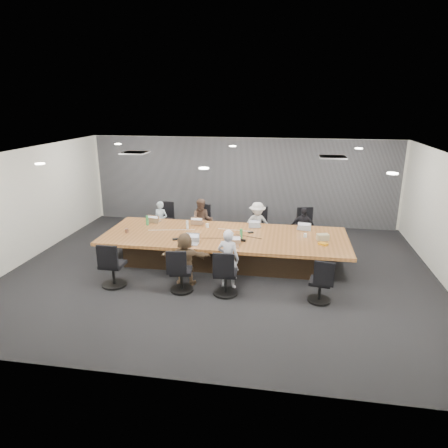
% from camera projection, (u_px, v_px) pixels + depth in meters
% --- Properties ---
extents(floor, '(10.00, 8.00, 0.00)m').
position_uv_depth(floor, '(221.00, 270.00, 9.63)').
color(floor, black).
rests_on(floor, ground).
extents(ceiling, '(10.00, 8.00, 0.00)m').
position_uv_depth(ceiling, '(221.00, 154.00, 8.80)').
color(ceiling, white).
rests_on(ceiling, wall_back).
extents(wall_back, '(10.00, 0.00, 2.80)m').
position_uv_depth(wall_back, '(242.00, 181.00, 12.98)').
color(wall_back, beige).
rests_on(wall_back, ground).
extents(wall_front, '(10.00, 0.00, 2.80)m').
position_uv_depth(wall_front, '(171.00, 294.00, 5.45)').
color(wall_front, beige).
rests_on(wall_front, ground).
extents(wall_left, '(0.00, 8.00, 2.80)m').
position_uv_depth(wall_left, '(25.00, 206.00, 9.99)').
color(wall_left, beige).
rests_on(wall_left, ground).
extents(curtain, '(9.80, 0.04, 2.80)m').
position_uv_depth(curtain, '(242.00, 182.00, 12.90)').
color(curtain, '#545358').
rests_on(curtain, ground).
extents(conference_table, '(6.00, 2.20, 0.74)m').
position_uv_depth(conference_table, '(225.00, 248.00, 9.98)').
color(conference_table, '#2F2114').
rests_on(conference_table, ground).
extents(chair_0, '(0.58, 0.58, 0.84)m').
position_uv_depth(chair_0, '(165.00, 223.00, 11.90)').
color(chair_0, black).
rests_on(chair_0, ground).
extents(chair_1, '(0.68, 0.68, 0.80)m').
position_uv_depth(chair_1, '(205.00, 226.00, 11.72)').
color(chair_1, black).
rests_on(chair_1, ground).
extents(chair_2, '(0.62, 0.62, 0.79)m').
position_uv_depth(chair_2, '(258.00, 228.00, 11.47)').
color(chair_2, black).
rests_on(chair_2, ground).
extents(chair_3, '(0.71, 0.71, 0.85)m').
position_uv_depth(chair_3, '(302.00, 230.00, 11.27)').
color(chair_3, black).
rests_on(chair_3, ground).
extents(chair_4, '(0.57, 0.57, 0.84)m').
position_uv_depth(chair_4, '(113.00, 268.00, 8.72)').
color(chair_4, black).
rests_on(chair_4, ground).
extents(chair_5, '(0.60, 0.60, 0.78)m').
position_uv_depth(chair_5, '(181.00, 274.00, 8.49)').
color(chair_5, black).
rests_on(chair_5, ground).
extents(chair_6, '(0.57, 0.57, 0.81)m').
position_uv_depth(chair_6, '(226.00, 277.00, 8.33)').
color(chair_6, black).
rests_on(chair_6, ground).
extents(chair_7, '(0.57, 0.57, 0.73)m').
position_uv_depth(chair_7, '(320.00, 285.00, 8.04)').
color(chair_7, black).
rests_on(chair_7, ground).
extents(person_0, '(0.47, 0.35, 1.16)m').
position_uv_depth(person_0, '(161.00, 221.00, 11.53)').
color(person_0, '#A2B6C2').
rests_on(person_0, ground).
extents(laptop_0, '(0.38, 0.29, 0.02)m').
position_uv_depth(laptop_0, '(154.00, 221.00, 10.96)').
color(laptop_0, '#8C6647').
rests_on(laptop_0, conference_table).
extents(person_1, '(0.71, 0.60, 1.29)m').
position_uv_depth(person_1, '(202.00, 221.00, 11.31)').
color(person_1, '#50392D').
rests_on(person_1, ground).
extents(laptop_1, '(0.34, 0.24, 0.02)m').
position_uv_depth(laptop_1, '(198.00, 223.00, 10.77)').
color(laptop_1, '#8C6647').
rests_on(laptop_1, conference_table).
extents(person_2, '(0.90, 0.64, 1.26)m').
position_uv_depth(person_2, '(257.00, 224.00, 11.08)').
color(person_2, beige).
rests_on(person_2, ground).
extents(laptop_2, '(0.32, 0.24, 0.02)m').
position_uv_depth(laptop_2, '(255.00, 226.00, 10.52)').
color(laptop_2, '#B2B2B7').
rests_on(laptop_2, conference_table).
extents(person_3, '(0.70, 0.34, 1.16)m').
position_uv_depth(person_3, '(303.00, 228.00, 10.90)').
color(person_3, black).
rests_on(person_3, ground).
extents(laptop_3, '(0.35, 0.25, 0.02)m').
position_uv_depth(laptop_3, '(303.00, 229.00, 10.33)').
color(laptop_3, '#B2B2B7').
rests_on(laptop_3, conference_table).
extents(person_5, '(1.14, 0.48, 1.20)m').
position_uv_depth(person_5, '(185.00, 259.00, 8.75)').
color(person_5, brown).
rests_on(person_5, ground).
extents(laptop_5, '(0.33, 0.23, 0.02)m').
position_uv_depth(laptop_5, '(191.00, 244.00, 9.23)').
color(laptop_5, '#B2B2B7').
rests_on(laptop_5, conference_table).
extents(person_6, '(0.53, 0.40, 1.33)m').
position_uv_depth(person_6, '(228.00, 259.00, 8.58)').
color(person_6, '#B8B6C3').
rests_on(person_6, ground).
extents(laptop_6, '(0.35, 0.27, 0.02)m').
position_uv_depth(laptop_6, '(232.00, 246.00, 9.08)').
color(laptop_6, '#8C6647').
rests_on(laptop_6, conference_table).
extents(bottle_green_left, '(0.08, 0.08, 0.26)m').
position_uv_depth(bottle_green_left, '(147.00, 220.00, 10.61)').
color(bottle_green_left, '#318A47').
rests_on(bottle_green_left, conference_table).
extents(bottle_green_right, '(0.08, 0.08, 0.25)m').
position_uv_depth(bottle_green_right, '(241.00, 234.00, 9.56)').
color(bottle_green_right, '#318A47').
rests_on(bottle_green_right, conference_table).
extents(bottle_clear, '(0.07, 0.07, 0.21)m').
position_uv_depth(bottle_clear, '(187.00, 225.00, 10.32)').
color(bottle_clear, silver).
rests_on(bottle_clear, conference_table).
extents(cup_white_far, '(0.10, 0.10, 0.10)m').
position_uv_depth(cup_white_far, '(207.00, 226.00, 10.43)').
color(cup_white_far, white).
rests_on(cup_white_far, conference_table).
extents(cup_white_near, '(0.08, 0.08, 0.09)m').
position_uv_depth(cup_white_near, '(305.00, 235.00, 9.69)').
color(cup_white_near, white).
rests_on(cup_white_near, conference_table).
extents(mug_brown, '(0.10, 0.10, 0.11)m').
position_uv_depth(mug_brown, '(127.00, 231.00, 10.00)').
color(mug_brown, brown).
rests_on(mug_brown, conference_table).
extents(mic_left, '(0.18, 0.15, 0.03)m').
position_uv_depth(mic_left, '(176.00, 239.00, 9.52)').
color(mic_left, black).
rests_on(mic_left, conference_table).
extents(mic_right, '(0.16, 0.14, 0.03)m').
position_uv_depth(mic_right, '(251.00, 232.00, 10.02)').
color(mic_right, black).
rests_on(mic_right, conference_table).
extents(stapler, '(0.16, 0.08, 0.06)m').
position_uv_depth(stapler, '(242.00, 240.00, 9.41)').
color(stapler, black).
rests_on(stapler, conference_table).
extents(canvas_bag, '(0.31, 0.23, 0.15)m').
position_uv_depth(canvas_bag, '(323.00, 237.00, 9.49)').
color(canvas_bag, tan).
rests_on(canvas_bag, conference_table).
extents(snack_packet, '(0.24, 0.23, 0.04)m').
position_uv_depth(snack_packet, '(323.00, 244.00, 9.19)').
color(snack_packet, orange).
rests_on(snack_packet, conference_table).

